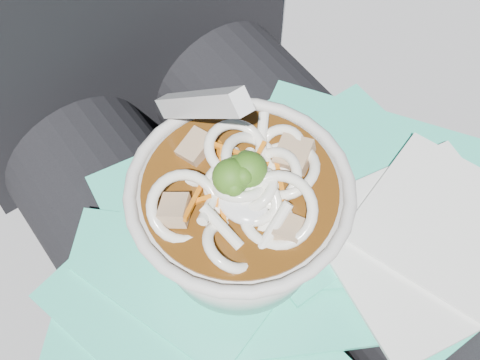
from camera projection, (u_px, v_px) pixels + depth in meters
stone_ledge at (206, 292)px, 0.91m from camera, size 1.05×0.61×0.47m
lap at (287, 285)px, 0.59m from camera, size 0.32×0.48×0.15m
person_body at (226, 199)px, 0.61m from camera, size 0.34×0.94×1.01m
plastic_bag at (275, 234)px, 0.52m from camera, size 0.40×0.29×0.02m
napkins at (432, 237)px, 0.50m from camera, size 0.18×0.17×0.01m
udon_bowl at (241, 211)px, 0.46m from camera, size 0.18×0.18×0.19m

